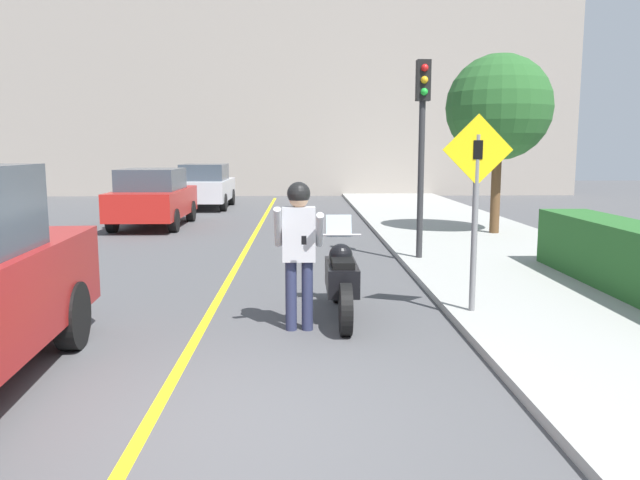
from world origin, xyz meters
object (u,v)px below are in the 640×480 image
object	(u,v)px
person_biker	(299,239)
street_tree	(499,108)
traffic_light	(422,122)
parked_car_silver	(205,186)
motorcycle	(341,279)
crossing_sign	(476,194)
parked_car_red	(153,197)

from	to	relation	value
person_biker	street_tree	distance (m)	9.81
traffic_light	parked_car_silver	distance (m)	13.43
motorcycle	traffic_light	distance (m)	4.87
traffic_light	street_tree	bearing A→B (deg)	54.36
crossing_sign	parked_car_red	world-z (taller)	crossing_sign
person_biker	traffic_light	bearing A→B (deg)	62.83
crossing_sign	parked_car_red	bearing A→B (deg)	122.83
motorcycle	parked_car_red	distance (m)	11.10
person_biker	traffic_light	world-z (taller)	traffic_light
traffic_light	parked_car_red	size ratio (longest dim) A/B	0.90
person_biker	parked_car_red	bearing A→B (deg)	111.90
traffic_light	parked_car_silver	xyz separation A→B (m)	(-6.00, 11.86, -1.88)
street_tree	parked_car_silver	xyz separation A→B (m)	(-8.61, 8.23, -2.39)
parked_car_red	traffic_light	bearing A→B (deg)	-42.43
person_biker	crossing_sign	distance (m)	2.38
traffic_light	parked_car_red	world-z (taller)	traffic_light
traffic_light	parked_car_red	xyz separation A→B (m)	(-6.61, 6.04, -1.88)
motorcycle	parked_car_red	size ratio (longest dim) A/B	0.55
street_tree	parked_car_silver	bearing A→B (deg)	136.29
person_biker	crossing_sign	xyz separation A→B (m)	(2.28, 0.47, 0.51)
traffic_light	street_tree	size ratio (longest dim) A/B	0.85
crossing_sign	traffic_light	xyz separation A→B (m)	(0.06, 4.10, 1.09)
motorcycle	parked_car_silver	world-z (taller)	parked_car_silver
parked_car_red	motorcycle	bearing A→B (deg)	-64.22
person_biker	parked_car_silver	size ratio (longest dim) A/B	0.44
traffic_light	crossing_sign	bearing A→B (deg)	-90.90
person_biker	parked_car_silver	xyz separation A→B (m)	(-3.66, 16.43, -0.29)
crossing_sign	parked_car_red	size ratio (longest dim) A/B	0.61
crossing_sign	parked_car_silver	world-z (taller)	crossing_sign
person_biker	street_tree	world-z (taller)	street_tree
crossing_sign	parked_car_silver	xyz separation A→B (m)	(-5.94, 15.97, -0.79)
motorcycle	person_biker	bearing A→B (deg)	-132.04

